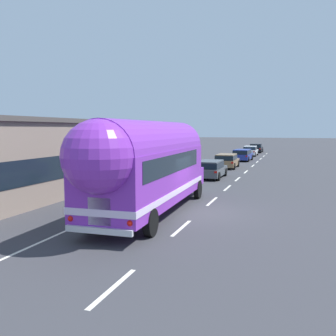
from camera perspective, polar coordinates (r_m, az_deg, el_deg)
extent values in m
plane|color=#38383D|center=(17.20, 4.74, -6.75)|extent=(300.00, 300.00, 0.00)
cube|color=silver|center=(9.51, -8.31, -17.48)|extent=(0.14, 2.40, 0.01)
cube|color=silver|center=(14.56, 2.05, -9.07)|extent=(0.14, 2.40, 0.01)
cube|color=silver|center=(19.87, 6.69, -5.03)|extent=(0.14, 2.40, 0.01)
cube|color=silver|center=(24.45, 8.98, -3.00)|extent=(0.14, 2.40, 0.01)
cube|color=silver|center=(28.85, 10.49, -1.66)|extent=(0.14, 2.40, 0.01)
cube|color=silver|center=(33.85, 11.71, -0.57)|extent=(0.14, 2.40, 0.01)
cube|color=silver|center=(39.64, 12.74, 0.35)|extent=(0.14, 2.40, 0.01)
cube|color=silver|center=(44.31, 13.37, 0.91)|extent=(0.14, 2.40, 0.01)
cube|color=silver|center=(48.92, 13.87, 1.36)|extent=(0.14, 2.40, 0.01)
cube|color=silver|center=(53.99, 14.32, 1.76)|extent=(0.14, 2.40, 0.01)
cube|color=silver|center=(59.43, 14.73, 2.12)|extent=(0.14, 2.40, 0.01)
cube|color=silver|center=(29.64, 2.88, -1.36)|extent=(0.12, 80.00, 0.01)
cube|color=black|center=(17.86, -21.67, -0.82)|extent=(0.08, 12.07, 1.20)
cube|color=purple|center=(16.49, -2.73, -1.11)|extent=(2.76, 9.67, 2.30)
cylinder|color=purple|center=(16.39, -2.75, 2.88)|extent=(2.71, 9.57, 2.45)
sphere|color=purple|center=(12.03, -10.43, 1.68)|extent=(2.40, 2.40, 2.40)
cube|color=purple|center=(21.74, 2.15, -1.19)|extent=(2.29, 1.36, 0.95)
cube|color=silver|center=(16.58, -2.72, -3.34)|extent=(2.80, 9.71, 0.24)
cube|color=black|center=(16.14, -3.10, 0.88)|extent=(2.74, 7.87, 0.76)
cube|color=black|center=(12.07, -10.41, -0.69)|extent=(2.00, 0.13, 0.84)
cube|color=silver|center=(12.27, -10.32, -6.51)|extent=(0.80, 0.08, 0.90)
cube|color=silver|center=(12.33, -10.46, -9.32)|extent=(2.34, 0.20, 0.20)
sphere|color=red|center=(12.83, -14.52, -7.42)|extent=(0.20, 0.20, 0.20)
sphere|color=red|center=(11.89, -5.77, -8.33)|extent=(0.20, 0.20, 0.20)
cube|color=black|center=(21.04, 1.74, 2.20)|extent=(2.14, 0.16, 0.96)
cube|color=silver|center=(22.42, 2.60, -1.29)|extent=(0.90, 0.12, 0.56)
cylinder|color=black|center=(21.16, -1.66, -2.96)|extent=(0.29, 1.01, 1.00)
cylinder|color=black|center=(20.54, 4.54, -3.24)|extent=(0.29, 1.01, 1.00)
cylinder|color=black|center=(14.30, -11.56, -7.42)|extent=(0.29, 1.01, 1.00)
cylinder|color=black|center=(13.36, -2.62, -8.25)|extent=(0.29, 1.01, 1.00)
cube|color=#474C51|center=(29.22, 6.50, -0.48)|extent=(1.85, 4.29, 0.60)
cube|color=#474C51|center=(28.70, 6.31, 0.56)|extent=(1.65, 2.84, 0.55)
cube|color=black|center=(28.71, 6.31, 0.50)|extent=(1.71, 2.88, 0.43)
cube|color=red|center=(27.30, 3.93, -0.53)|extent=(0.20, 0.04, 0.14)
cube|color=red|center=(26.95, 7.21, -0.65)|extent=(0.20, 0.04, 0.14)
cylinder|color=black|center=(30.83, 5.45, -0.51)|extent=(0.20, 0.64, 0.64)
cylinder|color=black|center=(30.49, 8.67, -0.62)|extent=(0.20, 0.64, 0.64)
cylinder|color=black|center=(28.05, 4.13, -1.14)|extent=(0.20, 0.64, 0.64)
cylinder|color=black|center=(27.67, 7.65, -1.27)|extent=(0.20, 0.64, 0.64)
cube|color=olive|center=(36.90, 8.92, 0.82)|extent=(1.90, 4.26, 0.60)
cube|color=olive|center=(36.38, 8.82, 1.66)|extent=(1.69, 2.80, 0.55)
cube|color=black|center=(36.38, 8.81, 1.61)|extent=(1.75, 2.84, 0.43)
cube|color=red|center=(34.93, 7.06, 0.86)|extent=(0.20, 0.04, 0.14)
cube|color=red|center=(34.66, 9.69, 0.78)|extent=(0.20, 0.04, 0.14)
cylinder|color=black|center=(38.45, 7.94, 0.74)|extent=(0.21, 0.64, 0.64)
cylinder|color=black|center=(38.19, 10.57, 0.66)|extent=(0.21, 0.64, 0.64)
cylinder|color=black|center=(35.68, 7.15, 0.35)|extent=(0.21, 0.64, 0.64)
cylinder|color=black|center=(35.39, 9.97, 0.26)|extent=(0.21, 0.64, 0.64)
cube|color=navy|center=(45.52, 11.25, 1.74)|extent=(1.98, 4.40, 0.60)
cube|color=navy|center=(45.01, 11.17, 2.43)|extent=(1.73, 3.15, 0.55)
cube|color=black|center=(45.02, 11.17, 2.39)|extent=(1.79, 3.19, 0.43)
cube|color=red|center=(43.51, 9.76, 1.82)|extent=(0.20, 0.05, 0.14)
cube|color=red|center=(43.23, 11.81, 1.75)|extent=(0.20, 0.05, 0.14)
cylinder|color=black|center=(47.13, 10.50, 1.65)|extent=(0.22, 0.65, 0.64)
cylinder|color=black|center=(46.85, 12.59, 1.58)|extent=(0.22, 0.65, 0.64)
cylinder|color=black|center=(44.24, 9.82, 1.39)|extent=(0.22, 0.65, 0.64)
cylinder|color=black|center=(43.95, 12.05, 1.31)|extent=(0.22, 0.65, 0.64)
cube|color=white|center=(54.25, 12.36, 2.38)|extent=(1.81, 4.63, 0.60)
cube|color=white|center=(54.10, 12.36, 2.98)|extent=(1.59, 2.28, 0.55)
cube|color=black|center=(54.10, 12.36, 2.95)|extent=(1.65, 2.32, 0.43)
cube|color=red|center=(52.04, 11.22, 2.45)|extent=(0.20, 0.04, 0.14)
cube|color=red|center=(51.86, 12.90, 2.41)|extent=(0.20, 0.04, 0.14)
cylinder|color=black|center=(55.96, 11.69, 2.29)|extent=(0.21, 0.64, 0.64)
cylinder|color=black|center=(55.77, 13.41, 2.24)|extent=(0.21, 0.64, 0.64)
cylinder|color=black|center=(52.78, 11.24, 2.09)|extent=(0.21, 0.64, 0.64)
cylinder|color=black|center=(52.58, 13.06, 2.03)|extent=(0.21, 0.64, 0.64)
cube|color=black|center=(62.08, 13.19, 2.79)|extent=(1.86, 4.71, 0.60)
cube|color=black|center=(61.93, 13.19, 3.32)|extent=(1.66, 2.36, 0.55)
cube|color=black|center=(61.93, 13.19, 3.29)|extent=(1.72, 2.40, 0.43)
cube|color=red|center=(59.80, 12.21, 2.87)|extent=(0.20, 0.04, 0.14)
cube|color=red|center=(59.64, 13.75, 2.83)|extent=(0.20, 0.04, 0.14)
cylinder|color=black|center=(63.82, 12.53, 2.71)|extent=(0.20, 0.64, 0.64)
cylinder|color=black|center=(63.66, 14.12, 2.66)|extent=(0.20, 0.64, 0.64)
cylinder|color=black|center=(60.53, 12.20, 2.55)|extent=(0.20, 0.64, 0.64)
cylinder|color=black|center=(60.37, 13.88, 2.50)|extent=(0.20, 0.64, 0.64)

